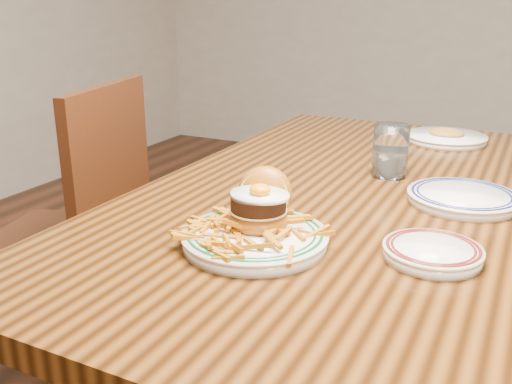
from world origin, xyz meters
The scene contains 7 objects.
table centered at (0.00, 0.00, 0.66)m, with size 0.85×1.60×0.75m.
chair_left centered at (-0.80, -0.06, 0.51)m, with size 0.53×0.53×0.95m.
main_plate centered at (-0.03, -0.37, 0.79)m, with size 0.27×0.28×0.13m.
side_plate centered at (0.27, -0.30, 0.77)m, with size 0.17×0.17×0.03m.
rear_plate centered at (0.28, 0.02, 0.76)m, with size 0.24×0.24×0.03m.
water_glass centered at (0.08, 0.15, 0.81)m, with size 0.09×0.09×0.13m.
far_plate centered at (0.15, 0.59, 0.76)m, with size 0.25×0.25×0.04m.
Camera 1 is at (0.40, -1.24, 1.18)m, focal length 40.00 mm.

